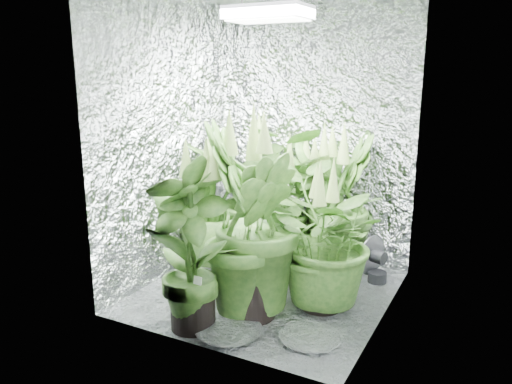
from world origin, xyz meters
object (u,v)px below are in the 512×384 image
object	(u,v)px
plant_d	(212,206)
plant_g	(250,223)
plant_b	(307,209)
plant_f	(191,243)
plant_c	(342,204)
plant_e	(323,240)
plant_a	(269,193)
circulation_fan	(375,262)
grow_lamp	(268,13)

from	to	relation	value
plant_d	plant_g	size ratio (longest dim) A/B	0.79
plant_b	plant_f	world-z (taller)	plant_f
plant_b	plant_d	size ratio (longest dim) A/B	1.02
plant_c	plant_g	xyz separation A→B (m)	(-0.25, -0.99, 0.09)
plant_f	plant_g	xyz separation A→B (m)	(0.23, 0.29, 0.08)
plant_e	plant_d	bearing A→B (deg)	163.23
plant_a	circulation_fan	size ratio (longest dim) A/B	3.64
plant_c	plant_f	world-z (taller)	plant_f
grow_lamp	plant_f	bearing A→B (deg)	-104.84
plant_a	plant_g	world-z (taller)	plant_g
plant_b	plant_f	bearing A→B (deg)	-102.05
plant_d	plant_c	bearing A→B (deg)	22.55
plant_a	plant_b	distance (m)	0.32
plant_g	circulation_fan	xyz separation A→B (m)	(0.55, 0.88, -0.46)
plant_f	circulation_fan	bearing A→B (deg)	56.24
plant_a	plant_c	distance (m)	0.56
plant_e	circulation_fan	bearing A→B (deg)	70.95
plant_g	plant_e	bearing A→B (deg)	41.18
plant_c	plant_e	xyz separation A→B (m)	(0.10, -0.68, -0.06)
plant_a	plant_c	bearing A→B (deg)	15.71
grow_lamp	plant_e	xyz separation A→B (m)	(0.41, -0.04, -1.37)
plant_b	plant_g	xyz separation A→B (m)	(-0.02, -0.88, 0.13)
plant_e	plant_g	world-z (taller)	plant_g
plant_c	plant_d	distance (m)	0.99
grow_lamp	plant_b	bearing A→B (deg)	81.42
plant_a	circulation_fan	world-z (taller)	plant_a
plant_a	plant_f	size ratio (longest dim) A/B	1.10
plant_c	plant_e	bearing A→B (deg)	-81.56
grow_lamp	plant_d	bearing A→B (deg)	156.43
plant_b	circulation_fan	distance (m)	0.63
plant_c	plant_e	size ratio (longest dim) A/B	1.07
grow_lamp	plant_c	bearing A→B (deg)	64.02
plant_e	plant_b	bearing A→B (deg)	120.38
plant_d	plant_g	distance (m)	0.91
plant_b	plant_d	distance (m)	0.73
plant_c	plant_f	size ratio (longest dim) A/B	0.99
plant_e	plant_a	bearing A→B (deg)	140.27
plant_a	plant_b	size ratio (longest dim) A/B	1.18
plant_c	plant_e	world-z (taller)	plant_c
grow_lamp	plant_g	bearing A→B (deg)	-80.15
plant_e	plant_f	xyz separation A→B (m)	(-0.58, -0.60, 0.07)
plant_e	circulation_fan	world-z (taller)	plant_e
plant_a	plant_d	world-z (taller)	plant_a
grow_lamp	plant_a	size ratio (longest dim) A/B	0.40
plant_f	plant_c	bearing A→B (deg)	69.39
plant_g	circulation_fan	distance (m)	1.13
circulation_fan	grow_lamp	bearing A→B (deg)	-118.39
circulation_fan	plant_c	bearing A→B (deg)	179.96
plant_a	plant_c	xyz separation A→B (m)	(0.54, 0.15, -0.05)
plant_c	circulation_fan	world-z (taller)	plant_c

